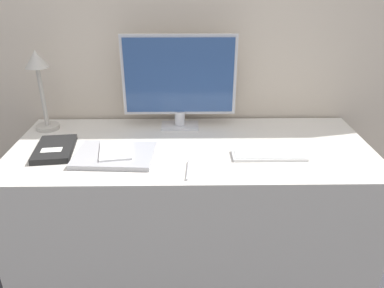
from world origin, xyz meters
The scene contains 9 objects.
wall_back centered at (0.00, 0.58, 1.20)m, with size 3.60×0.05×2.40m.
desk centered at (0.00, 0.20, 0.35)m, with size 1.59×0.66×0.71m.
monitor centered at (-0.05, 0.43, 0.94)m, with size 0.54×0.11×0.45m.
keyboard centered at (0.32, 0.10, 0.71)m, with size 0.31×0.10×0.01m.
laptop centered at (-0.32, 0.10, 0.72)m, with size 0.34×0.26×0.02m.
ereader centered at (-0.32, 0.11, 0.73)m, with size 0.16×0.20×0.01m.
desk_lamp centered at (-0.70, 0.41, 0.97)m, with size 0.11×0.11×0.38m.
notebook centered at (-0.59, 0.16, 0.72)m, with size 0.18×0.26×0.03m.
pen centered at (-0.02, -0.02, 0.71)m, with size 0.02×0.15×0.01m.
Camera 1 is at (-0.02, -1.29, 1.43)m, focal length 35.00 mm.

